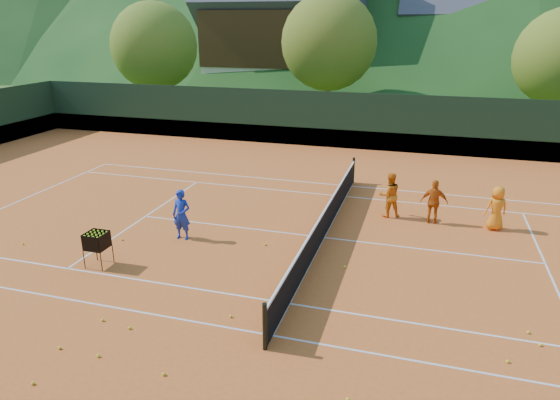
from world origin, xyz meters
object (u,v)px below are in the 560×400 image
(chalet_left, at_px, (284,32))
(coach, at_px, (181,215))
(student_b, at_px, (434,202))
(chalet_mid, at_px, (474,40))
(student_c, at_px, (496,208))
(student_a, at_px, (389,195))
(ball_hopper, at_px, (97,241))
(tennis_net, at_px, (324,223))

(chalet_left, bearing_deg, coach, -79.63)
(coach, distance_m, student_b, 8.36)
(student_b, distance_m, chalet_mid, 32.14)
(student_c, bearing_deg, student_a, -23.16)
(student_b, height_order, ball_hopper, student_b)
(chalet_left, bearing_deg, student_a, -66.83)
(student_c, relative_size, chalet_left, 0.11)
(student_c, height_order, chalet_left, chalet_left)
(student_a, bearing_deg, chalet_left, -90.77)
(chalet_mid, bearing_deg, ball_hopper, -107.17)
(student_b, distance_m, student_c, 1.95)
(student_c, xyz_separation_m, tennis_net, (-5.23, -2.28, -0.23))
(chalet_mid, bearing_deg, tennis_net, -100.01)
(student_c, bearing_deg, student_b, -19.53)
(student_b, bearing_deg, ball_hopper, 32.89)
(coach, bearing_deg, chalet_left, 99.67)
(tennis_net, relative_size, chalet_left, 0.87)
(chalet_mid, bearing_deg, student_c, -91.38)
(ball_hopper, bearing_deg, student_a, 39.65)
(chalet_left, bearing_deg, tennis_net, -71.57)
(ball_hopper, distance_m, chalet_left, 34.33)
(student_c, height_order, tennis_net, student_c)
(ball_hopper, height_order, chalet_left, chalet_left)
(chalet_left, bearing_deg, ball_hopper, -82.64)
(coach, bearing_deg, chalet_mid, 73.10)
(coach, distance_m, student_a, 7.14)
(coach, height_order, student_a, coach)
(ball_hopper, bearing_deg, chalet_left, 97.36)
(student_c, bearing_deg, chalet_left, -81.37)
(tennis_net, xyz_separation_m, chalet_mid, (6.00, 34.00, 4.47))
(student_b, relative_size, tennis_net, 0.13)
(ball_hopper, height_order, chalet_mid, chalet_mid)
(coach, height_order, chalet_mid, chalet_mid)
(student_c, height_order, chalet_mid, chalet_mid)
(student_a, distance_m, tennis_net, 3.05)
(coach, distance_m, chalet_mid, 37.03)
(coach, height_order, ball_hopper, coach)
(coach, bearing_deg, student_a, 31.36)
(student_b, xyz_separation_m, chalet_left, (-13.28, 27.74, 4.87))
(student_a, height_order, student_b, student_a)
(tennis_net, bearing_deg, coach, -162.68)
(student_a, relative_size, tennis_net, 0.13)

